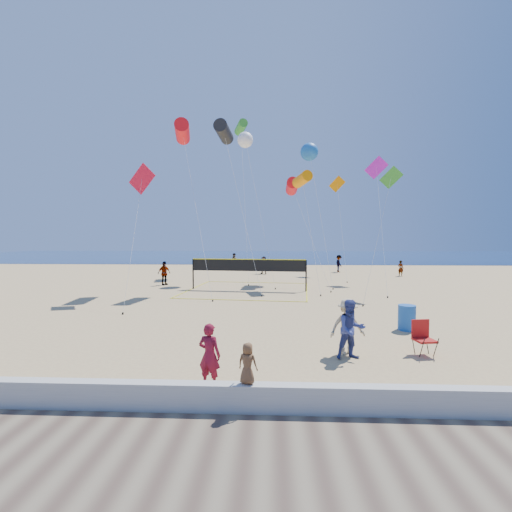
{
  "coord_description": "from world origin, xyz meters",
  "views": [
    {
      "loc": [
        -0.51,
        -10.1,
        3.7
      ],
      "look_at": [
        -1.04,
        2.0,
        3.06
      ],
      "focal_mm": 24.0,
      "sensor_mm": 36.0,
      "label": 1
    }
  ],
  "objects_px": {
    "woman": "(209,355)",
    "volleyball_net": "(248,269)",
    "trash_barrel": "(407,318)",
    "camp_chair": "(423,335)"
  },
  "relations": [
    {
      "from": "woman",
      "to": "volleyball_net",
      "type": "bearing_deg",
      "value": -72.45
    },
    {
      "from": "woman",
      "to": "trash_barrel",
      "type": "xyz_separation_m",
      "value": [
        6.98,
        5.57,
        -0.29
      ]
    },
    {
      "from": "trash_barrel",
      "to": "volleyball_net",
      "type": "bearing_deg",
      "value": 124.51
    },
    {
      "from": "camp_chair",
      "to": "trash_barrel",
      "type": "bearing_deg",
      "value": 67.56
    },
    {
      "from": "camp_chair",
      "to": "trash_barrel",
      "type": "relative_size",
      "value": 1.2
    },
    {
      "from": "woman",
      "to": "volleyball_net",
      "type": "relative_size",
      "value": 0.18
    },
    {
      "from": "woman",
      "to": "volleyball_net",
      "type": "distance_m",
      "value": 15.88
    },
    {
      "from": "camp_chair",
      "to": "woman",
      "type": "bearing_deg",
      "value": -167.21
    },
    {
      "from": "woman",
      "to": "trash_barrel",
      "type": "distance_m",
      "value": 8.94
    },
    {
      "from": "volleyball_net",
      "to": "camp_chair",
      "type": "bearing_deg",
      "value": -58.23
    }
  ]
}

